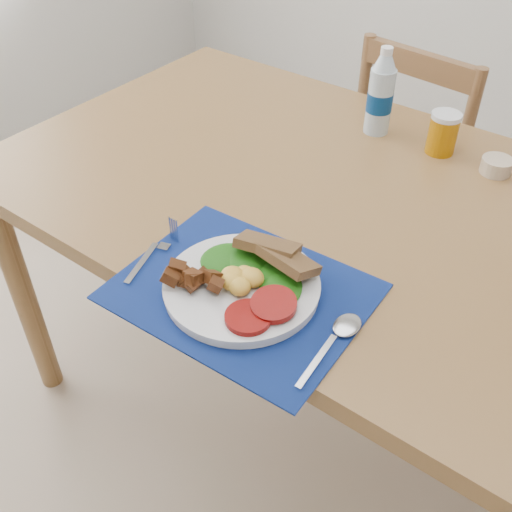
{
  "coord_description": "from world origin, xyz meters",
  "views": [
    {
      "loc": [
        0.54,
        -0.73,
        1.45
      ],
      "look_at": [
        0.07,
        -0.11,
        0.8
      ],
      "focal_mm": 42.0,
      "sensor_mm": 36.0,
      "label": 1
    }
  ],
  "objects": [
    {
      "name": "table",
      "position": [
        0.0,
        0.2,
        0.67
      ],
      "size": [
        1.4,
        0.9,
        0.75
      ],
      "color": "brown",
      "rests_on": "ground"
    },
    {
      "name": "juice_glass",
      "position": [
        0.15,
        0.49,
        0.8
      ],
      "size": [
        0.06,
        0.06,
        0.09
      ],
      "primitive_type": "cylinder",
      "color": "#AA6604",
      "rests_on": "table"
    },
    {
      "name": "ramekin",
      "position": [
        0.28,
        0.48,
        0.77
      ],
      "size": [
        0.07,
        0.07,
        0.03
      ],
      "primitive_type": "cylinder",
      "color": "#C1AB8D",
      "rests_on": "table"
    },
    {
      "name": "ground",
      "position": [
        0.0,
        0.0,
        0.0
      ],
      "size": [
        4.0,
        4.0,
        0.0
      ],
      "primitive_type": "plane",
      "color": "tan",
      "rests_on": "ground"
    },
    {
      "name": "placemat",
      "position": [
        0.07,
        -0.15,
        0.75
      ],
      "size": [
        0.42,
        0.34,
        0.0
      ],
      "primitive_type": "cube",
      "rotation": [
        0.0,
        0.0,
        0.04
      ],
      "color": "black",
      "rests_on": "table"
    },
    {
      "name": "water_bottle",
      "position": [
        -0.02,
        0.49,
        0.84
      ],
      "size": [
        0.06,
        0.06,
        0.21
      ],
      "color": "#ADBFCC",
      "rests_on": "table"
    },
    {
      "name": "breakfast_plate",
      "position": [
        0.07,
        -0.16,
        0.77
      ],
      "size": [
        0.26,
        0.26,
        0.06
      ],
      "rotation": [
        0.0,
        0.0,
        0.09
      ],
      "color": "silver",
      "rests_on": "placemat"
    },
    {
      "name": "chair_far",
      "position": [
        -0.03,
        0.85,
        0.54
      ],
      "size": [
        0.43,
        0.41,
        1.05
      ],
      "rotation": [
        0.0,
        0.0,
        3.04
      ],
      "color": "#51341D",
      "rests_on": "ground"
    },
    {
      "name": "spoon",
      "position": [
        0.26,
        -0.15,
        0.76
      ],
      "size": [
        0.04,
        0.18,
        0.01
      ],
      "rotation": [
        0.0,
        0.0,
        0.09
      ],
      "color": "#B2B5BA",
      "rests_on": "placemat"
    },
    {
      "name": "fork",
      "position": [
        -0.11,
        -0.17,
        0.76
      ],
      "size": [
        0.05,
        0.16,
        0.0
      ],
      "rotation": [
        0.0,
        0.0,
        0.32
      ],
      "color": "#B2B5BA",
      "rests_on": "placemat"
    }
  ]
}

